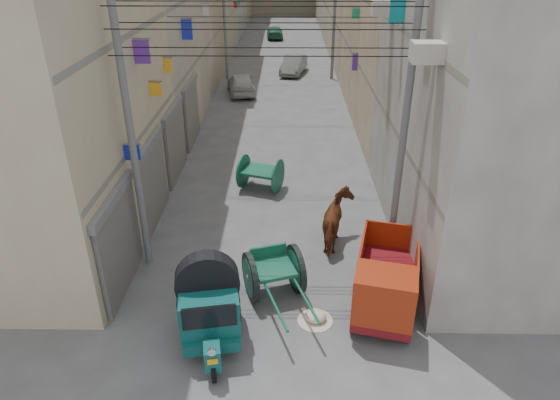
{
  "coord_description": "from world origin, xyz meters",
  "views": [
    {
      "loc": [
        0.53,
        -6.42,
        8.67
      ],
      "look_at": [
        0.35,
        6.5,
        1.85
      ],
      "focal_mm": 32.0,
      "sensor_mm": 36.0,
      "label": 1
    }
  ],
  "objects_px": {
    "mini_truck": "(385,288)",
    "distant_car_grey": "(294,65)",
    "auto_rickshaw": "(209,302)",
    "distant_car_green": "(275,32)",
    "tonga_cart": "(274,272)",
    "second_cart": "(261,173)",
    "feed_sack": "(315,316)",
    "distant_car_white": "(241,83)",
    "horse": "(338,221)"
  },
  "relations": [
    {
      "from": "horse",
      "to": "distant_car_white",
      "type": "distance_m",
      "value": 17.86
    },
    {
      "from": "distant_car_grey",
      "to": "mini_truck",
      "type": "bearing_deg",
      "value": -73.0
    },
    {
      "from": "tonga_cart",
      "to": "horse",
      "type": "bearing_deg",
      "value": 33.64
    },
    {
      "from": "tonga_cart",
      "to": "distant_car_white",
      "type": "distance_m",
      "value": 19.96
    },
    {
      "from": "auto_rickshaw",
      "to": "distant_car_green",
      "type": "relative_size",
      "value": 0.73
    },
    {
      "from": "distant_car_white",
      "to": "mini_truck",
      "type": "bearing_deg",
      "value": 94.21
    },
    {
      "from": "distant_car_grey",
      "to": "distant_car_white",
      "type": "bearing_deg",
      "value": -110.11
    },
    {
      "from": "auto_rickshaw",
      "to": "distant_car_white",
      "type": "distance_m",
      "value": 21.52
    },
    {
      "from": "tonga_cart",
      "to": "distant_car_white",
      "type": "height_order",
      "value": "tonga_cart"
    },
    {
      "from": "mini_truck",
      "to": "feed_sack",
      "type": "xyz_separation_m",
      "value": [
        -1.74,
        -0.22,
        -0.74
      ]
    },
    {
      "from": "mini_truck",
      "to": "horse",
      "type": "xyz_separation_m",
      "value": [
        -0.88,
        3.37,
        -0.04
      ]
    },
    {
      "from": "distant_car_green",
      "to": "horse",
      "type": "bearing_deg",
      "value": 91.49
    },
    {
      "from": "horse",
      "to": "distant_car_white",
      "type": "height_order",
      "value": "horse"
    },
    {
      "from": "tonga_cart",
      "to": "mini_truck",
      "type": "bearing_deg",
      "value": -35.61
    },
    {
      "from": "mini_truck",
      "to": "distant_car_grey",
      "type": "xyz_separation_m",
      "value": [
        -2.03,
        25.84,
        -0.27
      ]
    },
    {
      "from": "distant_car_white",
      "to": "auto_rickshaw",
      "type": "bearing_deg",
      "value": 82.49
    },
    {
      "from": "feed_sack",
      "to": "distant_car_green",
      "type": "bearing_deg",
      "value": 92.8
    },
    {
      "from": "auto_rickshaw",
      "to": "distant_car_green",
      "type": "xyz_separation_m",
      "value": [
        0.59,
        40.88,
        -0.54
      ]
    },
    {
      "from": "feed_sack",
      "to": "distant_car_white",
      "type": "xyz_separation_m",
      "value": [
        -3.61,
        20.88,
        0.51
      ]
    },
    {
      "from": "distant_car_grey",
      "to": "second_cart",
      "type": "bearing_deg",
      "value": -81.97
    },
    {
      "from": "distant_car_white",
      "to": "distant_car_green",
      "type": "xyz_separation_m",
      "value": [
        1.64,
        19.39,
        -0.11
      ]
    },
    {
      "from": "tonga_cart",
      "to": "second_cart",
      "type": "distance_m",
      "value": 6.46
    },
    {
      "from": "tonga_cart",
      "to": "distant_car_green",
      "type": "height_order",
      "value": "tonga_cart"
    },
    {
      "from": "distant_car_green",
      "to": "auto_rickshaw",
      "type": "bearing_deg",
      "value": 86.26
    },
    {
      "from": "mini_truck",
      "to": "distant_car_green",
      "type": "distance_m",
      "value": 40.21
    },
    {
      "from": "second_cart",
      "to": "distant_car_green",
      "type": "bearing_deg",
      "value": 109.25
    },
    {
      "from": "horse",
      "to": "distant_car_green",
      "type": "xyz_separation_m",
      "value": [
        -2.82,
        36.67,
        -0.31
      ]
    },
    {
      "from": "tonga_cart",
      "to": "distant_car_white",
      "type": "relative_size",
      "value": 0.85
    },
    {
      "from": "tonga_cart",
      "to": "horse",
      "type": "xyz_separation_m",
      "value": [
        1.94,
        2.51,
        0.13
      ]
    },
    {
      "from": "auto_rickshaw",
      "to": "feed_sack",
      "type": "bearing_deg",
      "value": 3.57
    },
    {
      "from": "distant_car_white",
      "to": "distant_car_green",
      "type": "bearing_deg",
      "value": -105.15
    },
    {
      "from": "second_cart",
      "to": "distant_car_white",
      "type": "distance_m",
      "value": 13.5
    },
    {
      "from": "auto_rickshaw",
      "to": "tonga_cart",
      "type": "relative_size",
      "value": 0.83
    },
    {
      "from": "auto_rickshaw",
      "to": "second_cart",
      "type": "bearing_deg",
      "value": 74.28
    },
    {
      "from": "tonga_cart",
      "to": "distant_car_green",
      "type": "bearing_deg",
      "value": 72.61
    },
    {
      "from": "auto_rickshaw",
      "to": "second_cart",
      "type": "relative_size",
      "value": 1.46
    },
    {
      "from": "feed_sack",
      "to": "distant_car_white",
      "type": "bearing_deg",
      "value": 99.81
    },
    {
      "from": "horse",
      "to": "distant_car_grey",
      "type": "height_order",
      "value": "horse"
    },
    {
      "from": "auto_rickshaw",
      "to": "tonga_cart",
      "type": "xyz_separation_m",
      "value": [
        1.48,
        1.7,
        -0.37
      ]
    },
    {
      "from": "distant_car_grey",
      "to": "distant_car_green",
      "type": "height_order",
      "value": "distant_car_grey"
    },
    {
      "from": "feed_sack",
      "to": "distant_car_grey",
      "type": "xyz_separation_m",
      "value": [
        -0.29,
        26.06,
        0.47
      ]
    },
    {
      "from": "distant_car_grey",
      "to": "distant_car_green",
      "type": "distance_m",
      "value": 14.3
    },
    {
      "from": "horse",
      "to": "second_cart",
      "type": "bearing_deg",
      "value": -47.79
    },
    {
      "from": "horse",
      "to": "distant_car_white",
      "type": "bearing_deg",
      "value": -66.93
    },
    {
      "from": "distant_car_white",
      "to": "distant_car_grey",
      "type": "distance_m",
      "value": 6.16
    },
    {
      "from": "tonga_cart",
      "to": "feed_sack",
      "type": "height_order",
      "value": "tonga_cart"
    },
    {
      "from": "second_cart",
      "to": "distant_car_white",
      "type": "bearing_deg",
      "value": 116.8
    },
    {
      "from": "second_cart",
      "to": "feed_sack",
      "type": "xyz_separation_m",
      "value": [
        1.75,
        -7.5,
        -0.56
      ]
    },
    {
      "from": "second_cart",
      "to": "tonga_cart",
      "type": "bearing_deg",
      "value": -65.23
    },
    {
      "from": "horse",
      "to": "distant_car_grey",
      "type": "distance_m",
      "value": 22.51
    }
  ]
}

